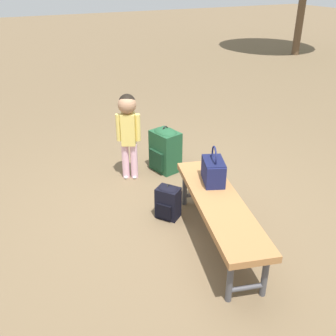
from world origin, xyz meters
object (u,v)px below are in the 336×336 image
at_px(handbag, 213,170).
at_px(backpack_small, 168,201).
at_px(backpack_large, 165,148).
at_px(park_bench, 219,206).
at_px(child_standing, 128,124).

distance_m(handbag, backpack_small, 0.58).
bearing_deg(backpack_small, backpack_large, -24.48).
height_order(park_bench, child_standing, child_standing).
height_order(park_bench, backpack_small, park_bench).
distance_m(handbag, backpack_large, 1.24).
distance_m(park_bench, child_standing, 1.59).
xyz_separation_m(park_bench, handbag, (0.32, -0.13, 0.18)).
relative_size(handbag, backpack_small, 0.97).
xyz_separation_m(child_standing, backpack_large, (-0.01, -0.47, -0.40)).
bearing_deg(child_standing, backpack_small, -178.07).
distance_m(child_standing, backpack_large, 0.62).
bearing_deg(park_bench, handbag, -21.72).
bearing_deg(park_bench, backpack_small, 21.18).
xyz_separation_m(handbag, child_standing, (1.22, 0.38, 0.12)).
xyz_separation_m(backpack_large, backpack_small, (-0.96, 0.44, -0.10)).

